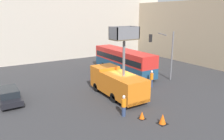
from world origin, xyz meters
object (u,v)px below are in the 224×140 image
at_px(utility_truck, 117,81).
at_px(traffic_cone_mid_road, 163,119).
at_px(traffic_light_pole, 164,48).
at_px(parked_car_curbside, 9,95).
at_px(city_bus, 123,60).
at_px(road_worker_directing, 152,79).
at_px(road_worker_near_truck, 124,106).
at_px(traffic_cone_near_truck, 142,115).

height_order(utility_truck, traffic_cone_mid_road, utility_truck).
relative_size(traffic_light_pole, traffic_cone_mid_road, 7.57).
height_order(utility_truck, parked_car_curbside, utility_truck).
xyz_separation_m(city_bus, road_worker_directing, (-0.53, -6.29, -0.93)).
relative_size(road_worker_near_truck, traffic_cone_near_truck, 2.85).
height_order(traffic_cone_near_truck, parked_car_curbside, parked_car_curbside).
height_order(road_worker_near_truck, road_worker_directing, road_worker_directing).
bearing_deg(traffic_cone_near_truck, parked_car_curbside, 132.66).
bearing_deg(road_worker_near_truck, road_worker_directing, -113.48).
height_order(road_worker_near_truck, traffic_cone_mid_road, road_worker_near_truck).
bearing_deg(parked_car_curbside, road_worker_directing, -14.55).
distance_m(utility_truck, traffic_cone_mid_road, 6.54).
bearing_deg(traffic_cone_mid_road, traffic_light_pole, 45.50).
relative_size(traffic_light_pole, road_worker_directing, 3.11).
relative_size(traffic_light_pole, road_worker_near_truck, 3.34).
distance_m(traffic_cone_near_truck, parked_car_curbside, 12.25).
relative_size(city_bus, road_worker_near_truck, 6.20).
xyz_separation_m(road_worker_near_truck, parked_car_curbside, (-7.35, 7.88, -0.17)).
height_order(utility_truck, traffic_light_pole, utility_truck).
bearing_deg(traffic_cone_near_truck, road_worker_near_truck, 130.07).
relative_size(road_worker_directing, parked_car_curbside, 0.40).
relative_size(traffic_cone_near_truck, parked_car_curbside, 0.13).
bearing_deg(city_bus, road_worker_near_truck, 153.21).
relative_size(traffic_light_pole, traffic_cone_near_truck, 9.52).
relative_size(road_worker_directing, traffic_cone_mid_road, 2.44).
distance_m(traffic_cone_mid_road, parked_car_curbside, 13.83).
bearing_deg(traffic_cone_mid_road, road_worker_near_truck, 124.03).
bearing_deg(traffic_light_pole, utility_truck, -168.15).
xyz_separation_m(city_bus, traffic_cone_mid_road, (-5.49, -13.08, -1.52)).
xyz_separation_m(traffic_light_pole, road_worker_near_truck, (-9.64, -5.51, -3.07)).
relative_size(utility_truck, traffic_cone_near_truck, 11.08).
xyz_separation_m(utility_truck, road_worker_directing, (4.78, 0.35, -0.58)).
bearing_deg(road_worker_directing, traffic_light_pole, 129.13).
bearing_deg(road_worker_directing, traffic_cone_mid_road, -20.20).
bearing_deg(utility_truck, traffic_cone_mid_road, -91.59).
distance_m(road_worker_near_truck, road_worker_directing, 7.91).
bearing_deg(road_worker_directing, road_worker_near_truck, -41.67).
distance_m(utility_truck, road_worker_directing, 4.83).
bearing_deg(parked_car_curbside, city_bus, 10.32).
xyz_separation_m(road_worker_near_truck, road_worker_directing, (6.68, 4.24, 0.08)).
bearing_deg(traffic_light_pole, road_worker_near_truck, -150.26).
xyz_separation_m(utility_truck, traffic_cone_near_truck, (-0.95, -5.01, -1.25)).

